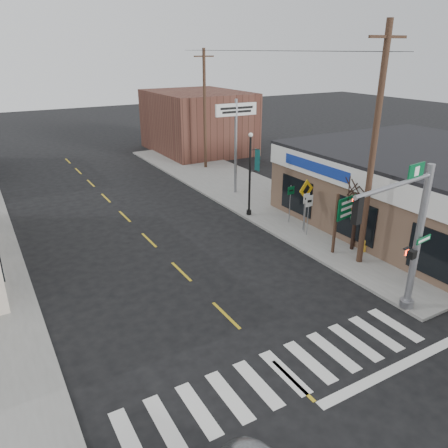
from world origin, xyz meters
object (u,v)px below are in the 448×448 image
lamp_post (251,168)px  fire_hydrant (365,245)px  guide_sign (348,213)px  utility_pole_near (373,149)px  traffic_signal_pole (408,227)px  utility_pole_far (205,109)px  dance_center_sign (236,123)px  bare_tree (359,182)px

lamp_post → fire_hydrant: bearing=-92.7°
guide_sign → utility_pole_near: (-0.28, -1.29, 3.35)m
fire_hydrant → lamp_post: size_ratio=0.13×
traffic_signal_pole → lamp_post: bearing=77.5°
fire_hydrant → utility_pole_far: bearing=87.1°
traffic_signal_pole → lamp_post: traffic_signal_pole is taller
fire_hydrant → dance_center_sign: size_ratio=0.10×
fire_hydrant → utility_pole_near: 5.06m
guide_sign → lamp_post: lamp_post is taller
dance_center_sign → utility_pole_far: 7.21m
bare_tree → traffic_signal_pole: bearing=-119.0°
lamp_post → dance_center_sign: dance_center_sign is taller
utility_pole_far → fire_hydrant: bearing=-85.1°
fire_hydrant → dance_center_sign: dance_center_sign is taller
utility_pole_far → utility_pole_near: bearing=-88.0°
traffic_signal_pole → utility_pole_far: bearing=72.6°
guide_sign → utility_pole_far: 17.95m
fire_hydrant → bare_tree: size_ratio=0.15×
dance_center_sign → utility_pole_near: utility_pole_near is taller
guide_sign → utility_pole_near: utility_pole_near is taller
traffic_signal_pole → utility_pole_near: size_ratio=0.56×
bare_tree → utility_pole_near: 2.29m
fire_hydrant → lamp_post: 7.79m
traffic_signal_pole → guide_sign: (2.26, 4.96, -1.51)m
dance_center_sign → lamp_post: bearing=-107.7°
dance_center_sign → guide_sign: bearing=-88.8°
lamp_post → dance_center_sign: size_ratio=0.78×
traffic_signal_pole → dance_center_sign: (2.48, 15.54, 1.30)m
utility_pole_near → utility_pole_far: utility_pole_near is taller
traffic_signal_pole → utility_pole_far: utility_pole_far is taller
traffic_signal_pole → lamp_post: size_ratio=1.18×
lamp_post → utility_pole_far: (2.93, 11.21, 1.92)m
traffic_signal_pole → utility_pole_near: bearing=54.0°
dance_center_sign → bare_tree: bearing=-86.6°
dance_center_sign → utility_pole_near: size_ratio=0.60×
guide_sign → dance_center_sign: 10.95m
guide_sign → utility_pole_far: utility_pole_far is taller
dance_center_sign → utility_pole_near: 11.90m
lamp_post → guide_sign: bearing=-97.1°
traffic_signal_pole → bare_tree: bearing=53.4°
traffic_signal_pole → utility_pole_near: 4.56m
fire_hydrant → bare_tree: bearing=121.4°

